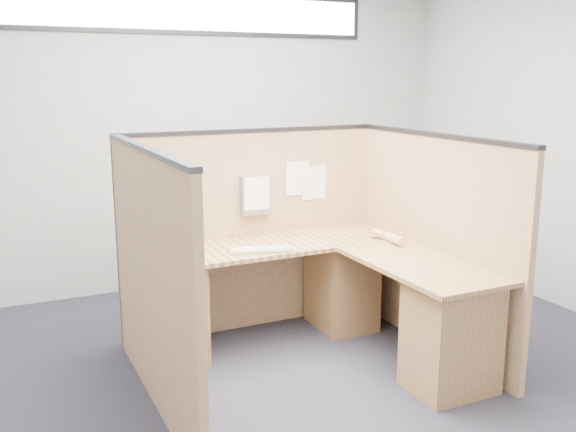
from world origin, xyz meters
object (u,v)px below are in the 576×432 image
l_desk (318,301)px  mouse (378,235)px  laptop (176,240)px  keyboard (260,250)px

l_desk → mouse: (0.61, 0.20, 0.36)m
laptop → keyboard: (0.49, -0.36, -0.04)m
mouse → l_desk: bearing=-161.7°
l_desk → laptop: (-0.82, 0.58, 0.39)m
l_desk → laptop: laptop is taller
laptop → l_desk: bearing=-44.3°
l_desk → keyboard: 0.53m
l_desk → laptop: bearing=144.9°
l_desk → mouse: bearing=18.3°
l_desk → laptop: 1.08m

